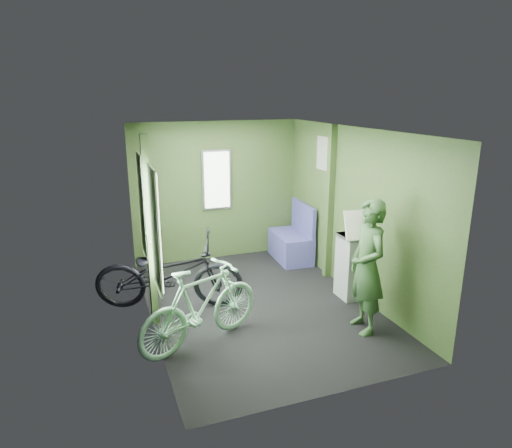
{
  "coord_description": "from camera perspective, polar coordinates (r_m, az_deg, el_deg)",
  "views": [
    {
      "loc": [
        -1.95,
        -5.2,
        2.72
      ],
      "look_at": [
        0.0,
        0.1,
        1.1
      ],
      "focal_mm": 32.0,
      "sensor_mm": 36.0,
      "label": 1
    }
  ],
  "objects": [
    {
      "name": "bicycle_black",
      "position": [
        6.2,
        -10.6,
        -10.32
      ],
      "size": [
        2.07,
        1.36,
        1.1
      ],
      "primitive_type": "imported",
      "rotation": [
        0.0,
        -0.17,
        1.27
      ],
      "color": "black",
      "rests_on": "ground"
    },
    {
      "name": "room",
      "position": [
        5.72,
        -0.14,
        3.04
      ],
      "size": [
        4.0,
        4.02,
        2.31
      ],
      "color": "black",
      "rests_on": "ground"
    },
    {
      "name": "bicycle_mint",
      "position": [
        5.35,
        -6.73,
        -14.67
      ],
      "size": [
        1.64,
        1.04,
        0.96
      ],
      "primitive_type": "imported",
      "rotation": [
        0.0,
        -0.04,
        1.96
      ],
      "color": "#8ACCA4",
      "rests_on": "ground"
    },
    {
      "name": "waste_box",
      "position": [
        6.37,
        11.64,
        -5.23
      ],
      "size": [
        0.26,
        0.37,
        0.9
      ],
      "primitive_type": "cube",
      "color": "gray",
      "rests_on": "ground"
    },
    {
      "name": "bench_seat",
      "position": [
        7.73,
        4.53,
        -2.4
      ],
      "size": [
        0.56,
        0.94,
        0.96
      ],
      "rotation": [
        0.0,
        0.0,
        -0.06
      ],
      "color": "navy",
      "rests_on": "ground"
    },
    {
      "name": "passenger",
      "position": [
        5.42,
        13.74,
        -5.21
      ],
      "size": [
        0.45,
        0.7,
        1.6
      ],
      "rotation": [
        0.0,
        0.0,
        -1.69
      ],
      "color": "#33562E",
      "rests_on": "ground"
    }
  ]
}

